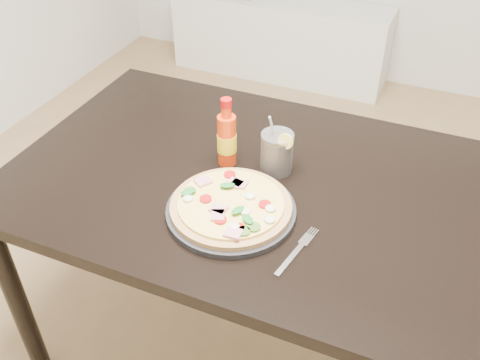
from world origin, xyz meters
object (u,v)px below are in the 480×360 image
at_px(plate, 231,210).
at_px(fork, 298,250).
at_px(dining_table, 256,201).
at_px(hot_sauce_bottle, 227,139).
at_px(cola_cup, 277,153).
at_px(media_console, 280,38).
at_px(pizza, 231,205).

bearing_deg(plate, fork, -17.08).
relative_size(dining_table, fork, 7.46).
bearing_deg(dining_table, plate, -92.58).
bearing_deg(hot_sauce_bottle, plate, -63.37).
relative_size(dining_table, cola_cup, 7.72).
distance_m(plate, media_console, 2.36).
distance_m(plate, fork, 0.21).
relative_size(plate, hot_sauce_bottle, 1.60).
height_order(cola_cup, fork, cola_cup).
bearing_deg(pizza, dining_table, 87.81).
bearing_deg(plate, dining_table, 87.42).
relative_size(pizza, hot_sauce_bottle, 1.50).
distance_m(pizza, fork, 0.21).
distance_m(dining_table, hot_sauce_bottle, 0.20).
bearing_deg(dining_table, hot_sauce_bottle, 160.90).
distance_m(hot_sauce_bottle, cola_cup, 0.15).
relative_size(pizza, fork, 1.68).
relative_size(dining_table, pizza, 4.45).
relative_size(hot_sauce_bottle, media_console, 0.15).
xyz_separation_m(cola_cup, fork, (0.16, -0.28, -0.05)).
xyz_separation_m(pizza, cola_cup, (0.04, 0.22, 0.03)).
bearing_deg(plate, pizza, -59.39).
xyz_separation_m(dining_table, cola_cup, (0.04, 0.06, 0.14)).
xyz_separation_m(plate, hot_sauce_bottle, (-0.10, 0.20, 0.08)).
height_order(dining_table, fork, fork).
bearing_deg(plate, media_console, 105.95).
bearing_deg(fork, pizza, 174.60).
xyz_separation_m(dining_table, plate, (-0.01, -0.16, 0.09)).
bearing_deg(hot_sauce_bottle, cola_cup, 9.03).
relative_size(hot_sauce_bottle, cola_cup, 1.16).
bearing_deg(fork, dining_table, 142.33).
xyz_separation_m(hot_sauce_bottle, media_console, (-0.53, 2.02, -0.58)).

